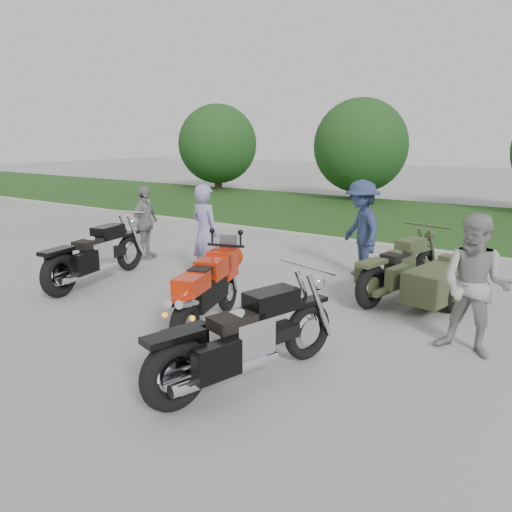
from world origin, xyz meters
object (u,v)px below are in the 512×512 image
Objects in this scene: sportbike_red at (207,289)px; person_stripe at (205,233)px; cruiser_right at (241,342)px; cruiser_sidecar at (421,277)px; cruiser_left at (93,257)px; person_back at (145,223)px; person_grey at (475,286)px; person_denim at (361,229)px.

person_stripe is at bearing 113.87° from sportbike_red.
cruiser_right is at bearing 145.08° from person_stripe.
cruiser_left is at bearing -146.02° from cruiser_sidecar.
cruiser_sidecar is at bearing -156.92° from person_stripe.
cruiser_right is 3.81m from cruiser_sidecar.
cruiser_sidecar is (5.15, 2.17, -0.07)m from cruiser_left.
sportbike_red is 4.42m from person_back.
sportbike_red is 1.18× the size of person_grey.
person_denim reaches higher than sportbike_red.
person_denim is at bearing 29.93° from cruiser_left.
person_stripe is 0.97× the size of person_denim.
cruiser_left is 4.62m from cruiser_right.
sportbike_red reaches higher than cruiser_sidecar.
person_back is at bearing -165.97° from cruiser_sidecar.
sportbike_red reaches higher than cruiser_right.
cruiser_right is 4.09m from person_stripe.
person_grey is at bearing -44.37° from cruiser_sidecar.
cruiser_sidecar is 1.52× the size of person_back.
person_grey reaches higher than cruiser_sidecar.
person_denim is (-0.63, 4.70, 0.41)m from cruiser_right.
person_back is at bearing -120.22° from person_denim.
person_grey is 6.95m from person_back.
cruiser_right is (4.35, -1.55, -0.01)m from cruiser_left.
person_stripe is 1.13× the size of person_back.
sportbike_red is 1.31× the size of person_back.
cruiser_right is (1.30, -1.01, -0.09)m from sportbike_red.
person_back reaches higher than cruiser_left.
person_denim reaches higher than cruiser_left.
cruiser_sidecar is 3.79m from person_stripe.
person_stripe is at bearing -156.03° from cruiser_sidecar.
sportbike_red and cruiser_left have the same top height.
person_grey reaches higher than sportbike_red.
person_back is (-2.12, 0.54, -0.10)m from person_stripe.
person_back is at bearing 130.74° from sportbike_red.
person_grey is (1.85, 2.19, 0.37)m from cruiser_right.
sportbike_red is 2.46m from person_stripe.
person_back is (-5.79, -0.29, 0.35)m from cruiser_sidecar.
cruiser_left is 6.24m from person_grey.
person_grey is (4.72, -0.69, -0.02)m from person_stripe.
person_grey is 0.95× the size of person_denim.
person_denim is at bearing 63.53° from sportbike_red.
person_denim reaches higher than cruiser_right.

